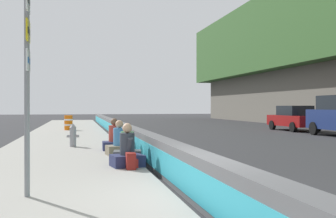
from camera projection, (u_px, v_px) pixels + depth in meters
ground_plane at (207, 207)px, 6.74m from camera, size 160.00×160.00×0.00m
sidewalk_strip at (40, 211)px, 6.17m from camera, size 80.00×4.40×0.14m
jersey_barrier at (207, 181)px, 6.74m from camera, size 76.00×0.45×0.85m
route_sign_post at (27, 73)px, 6.85m from camera, size 0.44×0.09×3.60m
fire_hydrant at (73, 135)px, 15.37m from camera, size 0.26×0.46×0.88m
seated_person_foreground at (127, 153)px, 10.30m from camera, size 0.79×0.88×1.09m
seated_person_middle at (127, 149)px, 11.33m from camera, size 0.74×0.84×1.06m
seated_person_rear at (119, 144)px, 12.78m from camera, size 0.76×0.86×1.09m
seated_person_far at (114, 140)px, 14.18m from camera, size 0.71×0.80×1.11m
backpack at (131, 161)px, 9.84m from camera, size 0.32×0.28×0.40m
construction_barrel at (68, 123)px, 26.11m from camera, size 0.54×0.54×0.95m
parked_car_fourth at (294, 118)px, 27.69m from camera, size 4.51×1.96×1.71m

